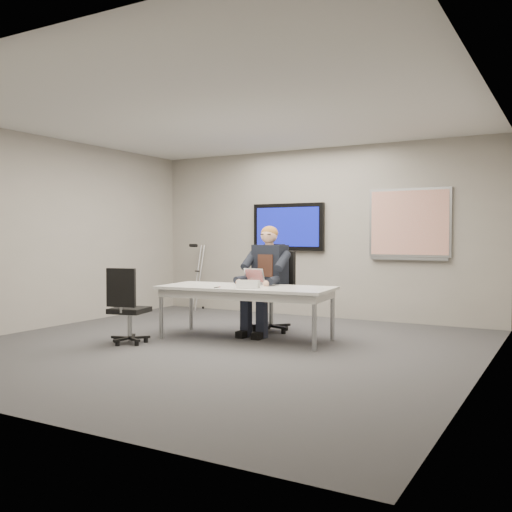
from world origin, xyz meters
The scene contains 15 objects.
floor centered at (0.00, 0.00, 0.00)m, with size 6.00×6.00×0.02m, color #393A3C.
ceiling centered at (0.00, 0.00, 2.80)m, with size 6.00×6.00×0.02m, color silver.
wall_back centered at (0.00, 3.00, 1.40)m, with size 6.00×0.02×2.80m, color #A49E94.
wall_left centered at (-3.00, 0.00, 1.40)m, with size 0.02×6.00×2.80m, color #A49E94.
wall_right centered at (3.00, 0.00, 1.40)m, with size 0.02×6.00×2.80m, color #A49E94.
conference_table centered at (0.05, 0.60, 0.61)m, with size 2.33×1.17×0.69m.
tv_display centered at (-0.50, 2.95, 1.50)m, with size 1.30×0.09×0.80m.
whiteboard centered at (1.55, 2.97, 1.53)m, with size 1.25×0.08×1.10m.
office_chair_far centered at (0.07, 1.32, 0.35)m, with size 0.67×0.67×1.13m.
office_chair_near centered at (-1.08, -0.41, 0.30)m, with size 0.54×0.54×0.95m.
seated_person centered at (0.05, 1.05, 0.60)m, with size 0.48×0.82×1.49m.
crutch centered at (-2.24, 2.77, 0.62)m, with size 0.17×0.38×1.23m, color #B0B2B8, non-canonical shape.
laptop centered at (-0.01, 0.82, 0.75)m, with size 0.32×0.31×0.22m.
name_tent centered at (0.21, 0.36, 0.75)m, with size 0.27×0.08×0.11m, color silver, non-canonical shape.
pen centered at (-0.18, 0.25, 0.70)m, with size 0.01×0.01×0.13m, color black.
Camera 1 is at (3.77, -5.78, 1.34)m, focal length 40.00 mm.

